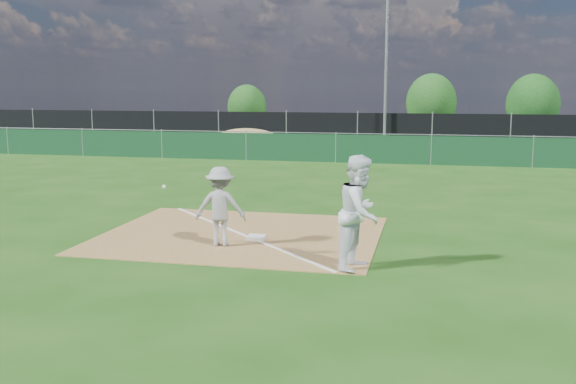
# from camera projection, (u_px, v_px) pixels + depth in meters

# --- Properties ---
(ground) EXTENTS (90.00, 90.00, 0.00)m
(ground) POSITION_uv_depth(u_px,v_px,m) (315.00, 178.00, 22.78)
(ground) COLOR #1B470F
(ground) RESTS_ON ground
(infield_dirt) EXTENTS (6.00, 5.00, 0.02)m
(infield_dirt) POSITION_uv_depth(u_px,v_px,m) (241.00, 235.00, 14.11)
(infield_dirt) COLOR olive
(infield_dirt) RESTS_ON ground
(foul_line) EXTENTS (5.01, 5.01, 0.01)m
(foul_line) POSITION_uv_depth(u_px,v_px,m) (241.00, 234.00, 14.11)
(foul_line) COLOR white
(foul_line) RESTS_ON infield_dirt
(green_fence) EXTENTS (44.00, 0.05, 1.20)m
(green_fence) POSITION_uv_depth(u_px,v_px,m) (336.00, 148.00, 27.49)
(green_fence) COLOR #0F371D
(green_fence) RESTS_ON ground
(dirt_mound) EXTENTS (3.38, 2.60, 1.17)m
(dirt_mound) POSITION_uv_depth(u_px,v_px,m) (247.00, 140.00, 31.95)
(dirt_mound) COLOR #9C834B
(dirt_mound) RESTS_ON ground
(black_fence) EXTENTS (46.00, 0.04, 1.80)m
(black_fence) POSITION_uv_depth(u_px,v_px,m) (357.00, 129.00, 35.14)
(black_fence) COLOR black
(black_fence) RESTS_ON ground
(parking_lot) EXTENTS (46.00, 9.00, 0.01)m
(parking_lot) POSITION_uv_depth(u_px,v_px,m) (366.00, 138.00, 40.10)
(parking_lot) COLOR black
(parking_lot) RESTS_ON ground
(light_pole) EXTENTS (0.16, 0.16, 8.00)m
(light_pole) POSITION_uv_depth(u_px,v_px,m) (386.00, 72.00, 34.02)
(light_pole) COLOR slate
(light_pole) RESTS_ON ground
(first_base) EXTENTS (0.37, 0.37, 0.08)m
(first_base) POSITION_uv_depth(u_px,v_px,m) (256.00, 237.00, 13.64)
(first_base) COLOR silver
(first_base) RESTS_ON infield_dirt
(play_at_first) EXTENTS (1.72, 0.74, 1.62)m
(play_at_first) POSITION_uv_depth(u_px,v_px,m) (220.00, 206.00, 13.00)
(play_at_first) COLOR #A9A9AB
(play_at_first) RESTS_ON infield_dirt
(runner) EXTENTS (1.00, 1.16, 2.05)m
(runner) POSITION_uv_depth(u_px,v_px,m) (360.00, 212.00, 11.36)
(runner) COLOR white
(runner) RESTS_ON ground
(car_left) EXTENTS (4.69, 2.81, 1.50)m
(car_left) POSITION_uv_depth(u_px,v_px,m) (296.00, 125.00, 41.07)
(car_left) COLOR #AEB1B7
(car_left) RESTS_ON parking_lot
(car_mid) EXTENTS (4.07, 1.58, 1.32)m
(car_mid) POSITION_uv_depth(u_px,v_px,m) (347.00, 129.00, 39.19)
(car_mid) COLOR black
(car_mid) RESTS_ON parking_lot
(car_right) EXTENTS (4.66, 2.18, 1.32)m
(car_right) POSITION_uv_depth(u_px,v_px,m) (435.00, 130.00, 38.26)
(car_right) COLOR black
(car_right) RESTS_ON parking_lot
(tree_left) EXTENTS (2.84, 2.84, 3.36)m
(tree_left) POSITION_uv_depth(u_px,v_px,m) (247.00, 107.00, 46.99)
(tree_left) COLOR #382316
(tree_left) RESTS_ON ground
(tree_mid) EXTENTS (3.48, 3.48, 4.12)m
(tree_mid) POSITION_uv_depth(u_px,v_px,m) (431.00, 102.00, 44.87)
(tree_mid) COLOR #382316
(tree_mid) RESTS_ON ground
(tree_right) EXTENTS (3.42, 3.42, 4.05)m
(tree_right) POSITION_uv_depth(u_px,v_px,m) (533.00, 104.00, 42.14)
(tree_right) COLOR #382316
(tree_right) RESTS_ON ground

